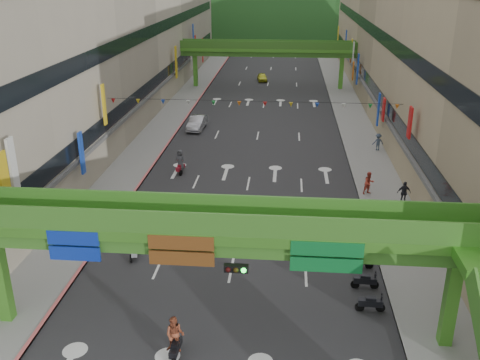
# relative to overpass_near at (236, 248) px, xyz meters

# --- Properties ---
(road_slab) EXTENTS (18.00, 140.00, 0.02)m
(road_slab) POSITION_rel_overpass_near_xyz_m (-0.93, 44.62, -5.20)
(road_slab) COLOR #28282B
(road_slab) RESTS_ON ground
(sidewalk_left) EXTENTS (4.00, 140.00, 0.15)m
(sidewalk_left) POSITION_rel_overpass_near_xyz_m (-11.93, 44.62, -5.13)
(sidewalk_left) COLOR gray
(sidewalk_left) RESTS_ON ground
(sidewalk_right) EXTENTS (4.00, 140.00, 0.15)m
(sidewalk_right) POSITION_rel_overpass_near_xyz_m (10.07, 44.62, -5.13)
(sidewalk_right) COLOR gray
(sidewalk_right) RESTS_ON ground
(curb_left) EXTENTS (0.20, 140.00, 0.18)m
(curb_left) POSITION_rel_overpass_near_xyz_m (-10.03, 44.62, -5.12)
(curb_left) COLOR #CC5959
(curb_left) RESTS_ON ground
(curb_right) EXTENTS (0.20, 140.00, 0.18)m
(curb_right) POSITION_rel_overpass_near_xyz_m (8.17, 44.62, -5.12)
(curb_right) COLOR gray
(curb_right) RESTS_ON ground
(building_row_left) EXTENTS (12.80, 95.00, 19.00)m
(building_row_left) POSITION_rel_overpass_near_xyz_m (-19.86, 44.62, 4.25)
(building_row_left) COLOR #9E937F
(building_row_left) RESTS_ON ground
(building_row_right) EXTENTS (12.80, 95.00, 19.00)m
(building_row_right) POSITION_rel_overpass_near_xyz_m (18.00, 44.62, 4.25)
(building_row_right) COLOR gray
(building_row_right) RESTS_ON ground
(overpass_near) EXTENTS (28.00, 12.27, 7.10)m
(overpass_near) POSITION_rel_overpass_near_xyz_m (0.00, 0.00, 0.00)
(overpass_near) COLOR #4C9E2D
(overpass_near) RESTS_ON ground
(overpass_far) EXTENTS (28.00, 2.20, 7.10)m
(overpass_far) POSITION_rel_overpass_near_xyz_m (-0.93, 59.62, 0.20)
(overpass_far) COLOR #4C9E2D
(overpass_far) RESTS_ON ground
(hill_left) EXTENTS (168.00, 140.00, 112.00)m
(hill_left) POSITION_rel_overpass_near_xyz_m (-15.93, 154.62, -5.21)
(hill_left) COLOR #1C4419
(hill_left) RESTS_ON ground
(hill_right) EXTENTS (208.00, 176.00, 128.00)m
(hill_right) POSITION_rel_overpass_near_xyz_m (24.07, 174.62, -5.21)
(hill_right) COLOR #1C4419
(hill_right) RESTS_ON ground
(bunting_string) EXTENTS (26.00, 0.36, 0.47)m
(bunting_string) POSITION_rel_overpass_near_xyz_m (-0.93, 24.62, 0.75)
(bunting_string) COLOR black
(bunting_string) RESTS_ON ground
(scooter_rider_near) EXTENTS (0.71, 1.60, 2.16)m
(scooter_rider_near) POSITION_rel_overpass_near_xyz_m (-5.54, 11.12, -4.18)
(scooter_rider_near) COLOR black
(scooter_rider_near) RESTS_ON ground
(scooter_rider_mid) EXTENTS (0.93, 1.60, 2.20)m
(scooter_rider_mid) POSITION_rel_overpass_near_xyz_m (-2.72, -1.39, -4.06)
(scooter_rider_mid) COLOR black
(scooter_rider_mid) RESTS_ON ground
(scooter_rider_left) EXTENTS (1.12, 1.59, 2.15)m
(scooter_rider_left) POSITION_rel_overpass_near_xyz_m (-7.14, 7.52, -4.12)
(scooter_rider_left) COLOR gray
(scooter_rider_left) RESTS_ON ground
(scooter_rider_far) EXTENTS (1.02, 1.58, 2.20)m
(scooter_rider_far) POSITION_rel_overpass_near_xyz_m (-7.13, 22.50, -4.08)
(scooter_rider_far) COLOR maroon
(scooter_rider_far) RESTS_ON ground
(parked_scooter_row) EXTENTS (1.60, 9.35, 1.08)m
(parked_scooter_row) POSITION_rel_overpass_near_xyz_m (6.87, 7.47, -4.68)
(parked_scooter_row) COLOR black
(parked_scooter_row) RESTS_ON ground
(car_silver) EXTENTS (1.86, 4.66, 1.51)m
(car_silver) POSITION_rel_overpass_near_xyz_m (-7.93, 36.52, -4.45)
(car_silver) COLOR #A8A8B0
(car_silver) RESTS_ON ground
(car_yellow) EXTENTS (1.93, 3.79, 1.24)m
(car_yellow) POSITION_rel_overpass_near_xyz_m (-1.95, 64.89, -4.59)
(car_yellow) COLOR gold
(car_yellow) RESTS_ON ground
(pedestrian_red) EXTENTS (1.12, 1.03, 1.85)m
(pedestrian_red) POSITION_rel_overpass_near_xyz_m (8.87, 18.96, -4.28)
(pedestrian_red) COLOR #B23A2A
(pedestrian_red) RESTS_ON ground
(pedestrian_dark) EXTENTS (1.11, 0.58, 1.81)m
(pedestrian_dark) POSITION_rel_overpass_near_xyz_m (11.27, 17.24, -4.30)
(pedestrian_dark) COLOR black
(pedestrian_dark) RESTS_ON ground
(pedestrian_blue) EXTENTS (0.88, 0.64, 1.71)m
(pedestrian_blue) POSITION_rel_overpass_near_xyz_m (11.27, 30.29, -4.35)
(pedestrian_blue) COLOR #354354
(pedestrian_blue) RESTS_ON ground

